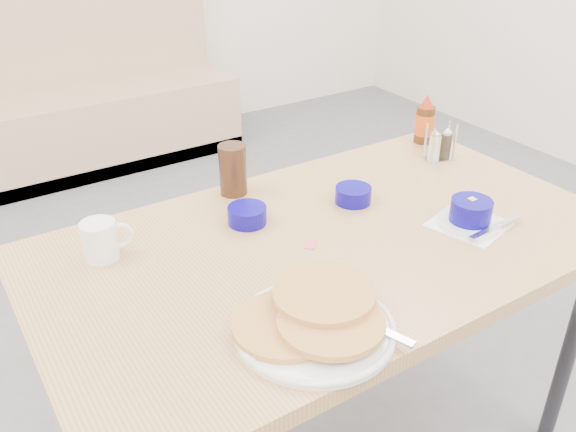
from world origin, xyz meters
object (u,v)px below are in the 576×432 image
dining_table (330,260)px  pancake_plate (314,321)px  condiment_caddy (440,147)px  booth_bench (68,107)px  creamer_bowl (247,215)px  butter_bowl (353,195)px  coffee_mug (101,240)px  grits_setting (471,214)px  amber_tumbler (233,170)px  syrup_bottle (425,122)px

dining_table → pancake_plate: (-0.23, -0.25, 0.08)m
dining_table → condiment_caddy: size_ratio=12.45×
booth_bench → pancake_plate: size_ratio=6.17×
creamer_bowl → butter_bowl: 0.30m
dining_table → coffee_mug: bearing=155.7°
dining_table → grits_setting: grits_setting is taller
coffee_mug → grits_setting: size_ratio=0.53×
creamer_bowl → amber_tumbler: 0.18m
creamer_bowl → pancake_plate: bearing=-102.6°
grits_setting → syrup_bottle: bearing=58.3°
booth_bench → dining_table: 2.56m
amber_tumbler → pancake_plate: bearing=-103.9°
dining_table → coffee_mug: (-0.48, 0.22, 0.11)m
amber_tumbler → dining_table: bearing=-76.7°
grits_setting → creamer_bowl: 0.55m
dining_table → amber_tumbler: (-0.08, 0.34, 0.13)m
coffee_mug → condiment_caddy: size_ratio=1.04×
coffee_mug → butter_bowl: bearing=-8.6°
coffee_mug → amber_tumbler: amber_tumbler is taller
coffee_mug → amber_tumbler: (0.40, 0.12, 0.02)m
grits_setting → creamer_bowl: size_ratio=2.27×
dining_table → syrup_bottle: size_ratio=8.79×
butter_bowl → syrup_bottle: 0.50m
coffee_mug → condiment_caddy: 1.04m
pancake_plate → syrup_bottle: syrup_bottle is taller
coffee_mug → amber_tumbler: bearing=16.8°
coffee_mug → syrup_bottle: 1.10m
dining_table → syrup_bottle: bearing=28.1°
coffee_mug → creamer_bowl: coffee_mug is taller
pancake_plate → butter_bowl: size_ratio=3.21×
booth_bench → creamer_bowl: size_ratio=19.36×
amber_tumbler → condiment_caddy: size_ratio=1.24×
dining_table → grits_setting: (0.33, -0.13, 0.09)m
booth_bench → pancake_plate: 2.83m
amber_tumbler → grits_setting: bearing=-49.2°
booth_bench → grits_setting: size_ratio=8.54×
coffee_mug → grits_setting: coffee_mug is taller
creamer_bowl → amber_tumbler: amber_tumbler is taller
coffee_mug → syrup_bottle: size_ratio=0.74×
dining_table → amber_tumbler: bearing=103.3°
condiment_caddy → coffee_mug: bearing=-169.7°
pancake_plate → booth_bench: bearing=85.3°
pancake_plate → condiment_caddy: size_ratio=2.74×
booth_bench → syrup_bottle: booth_bench is taller
coffee_mug → amber_tumbler: size_ratio=0.84×
booth_bench → syrup_bottle: 2.34m
dining_table → booth_bench: bearing=90.0°
coffee_mug → butter_bowl: (0.64, -0.10, -0.03)m
condiment_caddy → booth_bench: bearing=114.7°
booth_bench → coffee_mug: (-0.48, -2.32, 0.46)m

